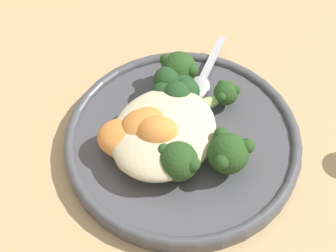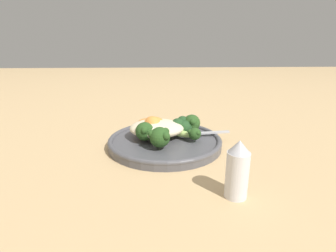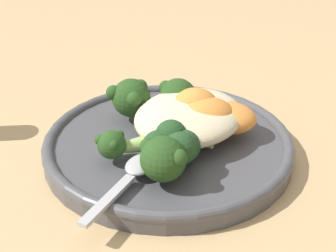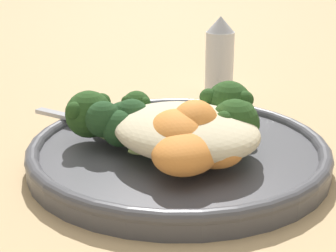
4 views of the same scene
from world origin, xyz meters
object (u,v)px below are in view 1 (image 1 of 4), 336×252
at_px(broccoli_stalk_3, 175,77).
at_px(sweet_potato_chunk_1, 140,152).
at_px(broccoli_stalk_2, 205,102).
at_px(sweet_potato_chunk_3, 157,136).
at_px(sweet_potato_chunk_0, 147,128).
at_px(broccoli_stalk_0, 175,157).
at_px(kale_tuft, 175,88).
at_px(quinoa_mound, 164,133).
at_px(plate, 183,140).
at_px(broccoli_stalk_1, 218,150).
at_px(spoon, 201,81).
at_px(sweet_potato_chunk_2, 127,139).

distance_m(broccoli_stalk_3, sweet_potato_chunk_1, 0.11).
relative_size(broccoli_stalk_2, sweet_potato_chunk_3, 2.00).
bearing_deg(sweet_potato_chunk_0, broccoli_stalk_0, -111.78).
height_order(sweet_potato_chunk_1, kale_tuft, kale_tuft).
xyz_separation_m(quinoa_mound, sweet_potato_chunk_0, (-0.01, 0.02, 0.00)).
distance_m(plate, broccoli_stalk_0, 0.05).
bearing_deg(sweet_potato_chunk_1, broccoli_stalk_0, -75.47).
xyz_separation_m(broccoli_stalk_1, broccoli_stalk_3, (0.07, 0.09, -0.00)).
bearing_deg(broccoli_stalk_0, broccoli_stalk_3, 152.46).
relative_size(sweet_potato_chunk_0, spoon, 0.54).
bearing_deg(quinoa_mound, broccoli_stalk_3, 19.14).
height_order(plate, sweet_potato_chunk_0, sweet_potato_chunk_0).
xyz_separation_m(broccoli_stalk_2, broccoli_stalk_3, (0.01, 0.04, 0.01)).
xyz_separation_m(broccoli_stalk_3, sweet_potato_chunk_0, (-0.08, -0.01, 0.00)).
xyz_separation_m(quinoa_mound, broccoli_stalk_1, (0.01, -0.06, 0.00)).
xyz_separation_m(kale_tuft, spoon, (0.04, -0.02, -0.01)).
bearing_deg(broccoli_stalk_0, kale_tuft, 152.67).
height_order(broccoli_stalk_2, kale_tuft, kale_tuft).
height_order(quinoa_mound, sweet_potato_chunk_3, sweet_potato_chunk_3).
xyz_separation_m(broccoli_stalk_0, sweet_potato_chunk_0, (0.02, 0.04, 0.00)).
bearing_deg(broccoli_stalk_0, broccoli_stalk_2, 129.11).
bearing_deg(broccoli_stalk_2, spoon, 67.62).
bearing_deg(plate, broccoli_stalk_1, -106.67).
height_order(plate, broccoli_stalk_0, broccoli_stalk_0).
relative_size(broccoli_stalk_0, broccoli_stalk_1, 0.81).
height_order(sweet_potato_chunk_0, spoon, sweet_potato_chunk_0).
height_order(sweet_potato_chunk_0, sweet_potato_chunk_3, sweet_potato_chunk_3).
relative_size(broccoli_stalk_2, broccoli_stalk_3, 0.91).
height_order(broccoli_stalk_1, sweet_potato_chunk_2, broccoli_stalk_1).
bearing_deg(sweet_potato_chunk_0, broccoli_stalk_2, -27.82).
xyz_separation_m(broccoli_stalk_1, sweet_potato_chunk_0, (-0.01, 0.08, 0.00)).
height_order(sweet_potato_chunk_1, spoon, sweet_potato_chunk_1).
relative_size(sweet_potato_chunk_3, kale_tuft, 0.91).
distance_m(broccoli_stalk_1, broccoli_stalk_3, 0.11).
bearing_deg(quinoa_mound, kale_tuft, 17.17).
distance_m(plate, sweet_potato_chunk_1, 0.06).
relative_size(plate, sweet_potato_chunk_2, 4.16).
xyz_separation_m(broccoli_stalk_1, sweet_potato_chunk_3, (-0.02, 0.06, 0.00)).
xyz_separation_m(broccoli_stalk_0, kale_tuft, (0.08, 0.04, -0.00)).
height_order(broccoli_stalk_0, sweet_potato_chunk_3, sweet_potato_chunk_3).
height_order(plate, broccoli_stalk_2, broccoli_stalk_2).
bearing_deg(sweet_potato_chunk_0, plate, -51.07).
bearing_deg(sweet_potato_chunk_1, quinoa_mound, -18.33).
xyz_separation_m(sweet_potato_chunk_0, sweet_potato_chunk_2, (-0.02, 0.01, -0.00)).
xyz_separation_m(broccoli_stalk_2, spoon, (0.03, 0.02, -0.01)).
xyz_separation_m(sweet_potato_chunk_1, sweet_potato_chunk_3, (0.02, -0.01, 0.01)).
bearing_deg(plate, kale_tuft, 39.03).
distance_m(quinoa_mound, sweet_potato_chunk_0, 0.02).
bearing_deg(broccoli_stalk_3, sweet_potato_chunk_1, -176.97).
bearing_deg(broccoli_stalk_3, broccoli_stalk_2, -110.00).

